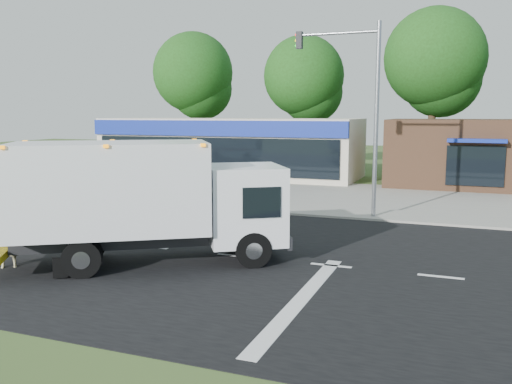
{
  "coord_description": "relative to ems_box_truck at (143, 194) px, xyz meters",
  "views": [
    {
      "loc": [
        6.43,
        -14.9,
        4.37
      ],
      "look_at": [
        -0.15,
        2.15,
        1.7
      ],
      "focal_mm": 38.0,
      "sensor_mm": 36.0,
      "label": 1
    }
  ],
  "objects": [
    {
      "name": "ground",
      "position": [
        2.15,
        1.71,
        -2.06
      ],
      "size": [
        120.0,
        120.0,
        0.0
      ],
      "primitive_type": "plane",
      "color": "#385123",
      "rests_on": "ground"
    },
    {
      "name": "road_asphalt",
      "position": [
        2.15,
        1.71,
        -2.05
      ],
      "size": [
        60.0,
        14.0,
        0.02
      ],
      "primitive_type": "cube",
      "color": "black",
      "rests_on": "ground"
    },
    {
      "name": "sidewalk",
      "position": [
        2.15,
        9.91,
        -2.0
      ],
      "size": [
        60.0,
        2.4,
        0.12
      ],
      "primitive_type": "cube",
      "color": "gray",
      "rests_on": "ground"
    },
    {
      "name": "parking_apron",
      "position": [
        2.15,
        15.71,
        -2.05
      ],
      "size": [
        60.0,
        9.0,
        0.02
      ],
      "primitive_type": "cube",
      "color": "gray",
      "rests_on": "ground"
    },
    {
      "name": "lane_markings",
      "position": [
        3.5,
        0.36,
        -2.04
      ],
      "size": [
        55.2,
        7.0,
        0.01
      ],
      "color": "silver",
      "rests_on": "road_asphalt"
    },
    {
      "name": "ems_box_truck",
      "position": [
        0.0,
        0.0,
        0.0
      ],
      "size": [
        8.13,
        6.41,
        3.57
      ],
      "rotation": [
        0.0,
        0.0,
        0.57
      ],
      "color": "black",
      "rests_on": "ground"
    },
    {
      "name": "emergency_worker",
      "position": [
        -3.39,
        -1.74,
        -1.13
      ],
      "size": [
        0.77,
        0.75,
        1.89
      ],
      "rotation": [
        0.0,
        0.0,
        0.71
      ],
      "color": "tan",
      "rests_on": "ground"
    },
    {
      "name": "retail_strip_mall",
      "position": [
        -6.85,
        21.64,
        -0.05
      ],
      "size": [
        18.0,
        6.2,
        4.0
      ],
      "color": "beige",
      "rests_on": "ground"
    },
    {
      "name": "brown_storefront",
      "position": [
        9.15,
        21.69,
        -0.06
      ],
      "size": [
        10.0,
        6.7,
        4.0
      ],
      "color": "#382316",
      "rests_on": "ground"
    },
    {
      "name": "traffic_signal_pole",
      "position": [
        4.5,
        9.31,
        2.86
      ],
      "size": [
        3.51,
        0.25,
        8.0
      ],
      "color": "gray",
      "rests_on": "ground"
    },
    {
      "name": "background_trees",
      "position": [
        1.3,
        29.87,
        5.32
      ],
      "size": [
        36.77,
        7.39,
        12.1
      ],
      "color": "#332114",
      "rests_on": "ground"
    }
  ]
}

